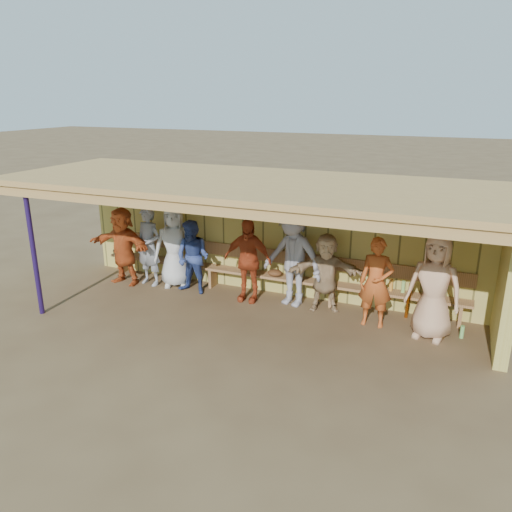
% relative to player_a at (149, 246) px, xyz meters
% --- Properties ---
extents(ground, '(90.00, 90.00, 0.00)m').
position_rel_player_a_xyz_m(ground, '(2.59, -0.67, -0.84)').
color(ground, brown).
rests_on(ground, ground).
extents(player_a, '(0.67, 0.49, 1.68)m').
position_rel_player_a_xyz_m(player_a, '(0.00, 0.00, 0.00)').
color(player_a, gray).
rests_on(player_a, ground).
extents(player_b, '(1.00, 0.84, 1.75)m').
position_rel_player_a_xyz_m(player_b, '(0.55, 0.14, 0.03)').
color(player_b, silver).
rests_on(player_b, ground).
extents(player_c, '(0.78, 0.62, 1.52)m').
position_rel_player_a_xyz_m(player_c, '(1.10, -0.07, -0.08)').
color(player_c, navy).
rests_on(player_c, ground).
extents(player_d, '(0.98, 0.44, 1.65)m').
position_rel_player_a_xyz_m(player_d, '(2.28, 0.00, -0.02)').
color(player_d, '#AD3D1B').
rests_on(player_d, ground).
extents(player_e, '(1.40, 1.02, 1.95)m').
position_rel_player_a_xyz_m(player_e, '(3.15, 0.14, 0.13)').
color(player_e, gray).
rests_on(player_e, ground).
extents(player_f, '(1.44, 0.78, 1.49)m').
position_rel_player_a_xyz_m(player_f, '(3.80, 0.14, -0.10)').
color(player_f, tan).
rests_on(player_f, ground).
extents(player_g, '(0.59, 0.39, 1.59)m').
position_rel_player_a_xyz_m(player_g, '(4.78, -0.17, -0.05)').
color(player_g, '#B84E1D').
rests_on(player_g, ground).
extents(player_h, '(0.98, 0.74, 1.80)m').
position_rel_player_a_xyz_m(player_h, '(5.73, -0.28, 0.06)').
color(player_h, tan).
rests_on(player_h, ground).
extents(player_extra, '(1.59, 0.64, 1.67)m').
position_rel_player_a_xyz_m(player_extra, '(-0.55, -0.14, -0.01)').
color(player_extra, '#BF4E1E').
rests_on(player_extra, ground).
extents(dugout_structure, '(8.80, 3.20, 2.50)m').
position_rel_player_a_xyz_m(dugout_structure, '(2.98, 0.02, 0.85)').
color(dugout_structure, tan).
rests_on(dugout_structure, ground).
extents(bench, '(7.60, 0.34, 0.93)m').
position_rel_player_a_xyz_m(bench, '(2.59, 0.45, -0.31)').
color(bench, '#A37446').
rests_on(bench, ground).
extents(dugout_equipment, '(7.48, 0.62, 0.80)m').
position_rel_player_a_xyz_m(dugout_equipment, '(1.64, 0.32, -0.35)').
color(dugout_equipment, orange).
rests_on(dugout_equipment, ground).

